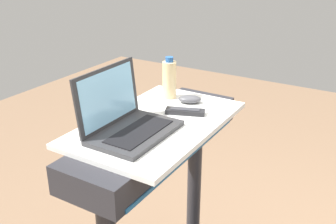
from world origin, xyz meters
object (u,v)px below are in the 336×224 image
object	(u,v)px
water_bottle	(169,79)
computer_mouse	(190,99)
laptop	(127,121)
tv_remote	(185,111)

from	to	relation	value
water_bottle	computer_mouse	bearing A→B (deg)	-95.39
laptop	tv_remote	xyz separation A→B (m)	(0.26, -0.10, -0.04)
laptop	water_bottle	world-z (taller)	laptop
laptop	water_bottle	bearing A→B (deg)	7.95
computer_mouse	water_bottle	bearing A→B (deg)	58.94
laptop	tv_remote	bearing A→B (deg)	-20.41
laptop	tv_remote	distance (m)	0.28
computer_mouse	tv_remote	bearing A→B (deg)	173.95
computer_mouse	water_bottle	xyz separation A→B (m)	(0.01, 0.11, 0.07)
laptop	water_bottle	xyz separation A→B (m)	(0.39, 0.05, 0.04)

